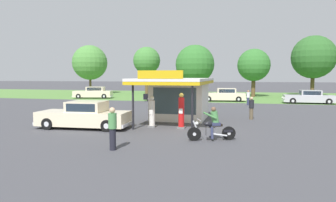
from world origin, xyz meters
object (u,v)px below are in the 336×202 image
at_px(parked_car_back_row_far_left, 166,96).
at_px(featured_classic_sedan, 84,116).
at_px(parked_car_back_row_far_right, 93,93).
at_px(bystander_strolling_foreground, 251,108).
at_px(bystander_admiring_sedan, 113,127).
at_px(gas_pump_nearside, 152,113).
at_px(parked_car_second_row_spare, 309,98).
at_px(parked_car_back_row_right, 224,95).
at_px(motorcycle_with_rider, 213,127).
at_px(gas_pump_offside, 181,112).
at_px(bystander_leaning_by_kiosk, 248,97).

bearing_deg(parked_car_back_row_far_left, featured_classic_sedan, -90.06).
xyz_separation_m(parked_car_back_row_far_right, bystander_strolling_foreground, (20.46, -15.52, 0.10)).
bearing_deg(featured_classic_sedan, bystander_admiring_sedan, -48.98).
bearing_deg(parked_car_back_row_far_left, bystander_strolling_foreground, -53.56).
distance_m(gas_pump_nearside, parked_car_second_row_spare, 22.45).
bearing_deg(gas_pump_nearside, parked_car_back_row_far_left, 101.88).
bearing_deg(parked_car_second_row_spare, parked_car_back_row_right, 174.77).
relative_size(motorcycle_with_rider, parked_car_back_row_right, 0.39).
bearing_deg(bystander_strolling_foreground, gas_pump_offside, -130.56).
xyz_separation_m(bystander_admiring_sedan, bystander_leaning_by_kiosk, (5.67, 20.85, -0.11)).
distance_m(bystander_leaning_by_kiosk, bystander_strolling_foreground, 10.58).
distance_m(featured_classic_sedan, bystander_admiring_sedan, 5.74).
bearing_deg(bystander_admiring_sedan, bystander_leaning_by_kiosk, 74.79).
bearing_deg(bystander_strolling_foreground, parked_car_back_row_far_right, 142.82).
relative_size(parked_car_back_row_right, parked_car_back_row_far_right, 1.00).
bearing_deg(parked_car_back_row_far_left, parked_car_second_row_spare, 4.65).
bearing_deg(parked_car_back_row_right, motorcycle_with_rider, -87.80).
bearing_deg(parked_car_back_row_far_right, parked_car_back_row_far_left, -13.89).
bearing_deg(bystander_admiring_sedan, parked_car_back_row_far_left, 99.22).
bearing_deg(motorcycle_with_rider, bystander_admiring_sedan, -143.11).
bearing_deg(bystander_strolling_foreground, gas_pump_nearside, -140.92).
bearing_deg(parked_car_back_row_far_left, parked_car_back_row_far_right, 166.11).
relative_size(gas_pump_nearside, bystander_admiring_sedan, 1.06).
height_order(parked_car_back_row_right, bystander_strolling_foreground, bystander_strolling_foreground).
distance_m(parked_car_back_row_far_left, parked_car_back_row_far_right, 11.34).
height_order(gas_pump_offside, parked_car_back_row_far_left, gas_pump_offside).
height_order(gas_pump_offside, parked_car_back_row_far_right, gas_pump_offside).
bearing_deg(bystander_leaning_by_kiosk, parked_car_back_row_far_left, 166.76).
xyz_separation_m(gas_pump_nearside, parked_car_back_row_far_left, (-3.68, 17.48, -0.19)).
bearing_deg(bystander_admiring_sedan, gas_pump_nearside, 90.70).
distance_m(motorcycle_with_rider, parked_car_back_row_right, 22.43).
bearing_deg(gas_pump_offside, parked_car_back_row_far_left, 107.28).
relative_size(featured_classic_sedan, parked_car_back_row_far_right, 1.00).
relative_size(parked_car_second_row_spare, bystander_leaning_by_kiosk, 3.53).
height_order(parked_car_back_row_right, parked_car_second_row_spare, parked_car_back_row_right).
relative_size(parked_car_back_row_far_left, parked_car_back_row_far_right, 1.03).
bearing_deg(motorcycle_with_rider, bystander_strolling_foreground, 75.33).
bearing_deg(parked_car_second_row_spare, bystander_strolling_foreground, -114.89).
height_order(gas_pump_offside, motorcycle_with_rider, gas_pump_offside).
xyz_separation_m(gas_pump_nearside, parked_car_second_row_spare, (12.31, 18.78, -0.17)).
xyz_separation_m(motorcycle_with_rider, parked_car_back_row_far_left, (-7.49, 20.26, -0.00)).
distance_m(parked_car_back_row_far_left, bystander_admiring_sedan, 23.37).
xyz_separation_m(parked_car_back_row_far_left, bystander_strolling_foreground, (9.44, -12.79, 0.17)).
xyz_separation_m(parked_car_back_row_right, parked_car_second_row_spare, (9.35, -0.86, -0.04)).
distance_m(gas_pump_offside, bystander_leaning_by_kiosk, 15.77).
distance_m(gas_pump_offside, parked_car_back_row_far_left, 18.30).
height_order(motorcycle_with_rider, bystander_strolling_foreground, motorcycle_with_rider).
relative_size(featured_classic_sedan, parked_car_second_row_spare, 1.00).
xyz_separation_m(featured_classic_sedan, parked_car_back_row_right, (6.65, 20.89, 0.01)).
height_order(gas_pump_nearside, parked_car_second_row_spare, gas_pump_nearside).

